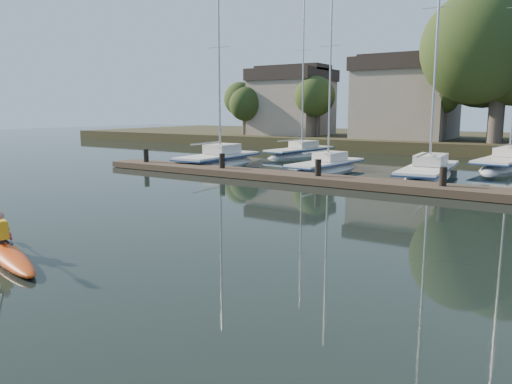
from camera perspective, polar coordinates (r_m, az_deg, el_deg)
The scene contains 9 objects.
ground at distance 12.12m, azimuth -10.09°, elevation -8.35°, with size 160.00×160.00×0.00m, color black.
kayak at distance 14.20m, azimuth -26.94°, elevation -5.77°, with size 5.00×2.15×1.61m.
dock at distance 23.97m, azimuth 13.52°, elevation 0.89°, with size 34.00×2.00×1.80m.
sailboat_0 at distance 33.38m, azimuth -4.33°, elevation 2.76°, with size 2.69×8.48×13.31m.
sailboat_1 at distance 30.41m, azimuth 8.01°, elevation 2.12°, with size 2.59×7.86×12.63m.
sailboat_2 at distance 28.61m, azimuth 19.05°, elevation 1.19°, with size 2.80×9.34×15.25m.
sailboat_5 at distance 40.22m, azimuth 5.07°, elevation 3.95°, with size 3.09×8.69×14.08m.
sailboat_6 at distance 35.95m, azimuth 26.76°, elevation 2.28°, with size 3.46×10.85×16.96m.
shore at distance 49.03m, azimuth 26.17°, elevation 8.00°, with size 90.00×25.25×12.75m.
Camera 1 is at (8.00, -8.32, 3.68)m, focal length 35.00 mm.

